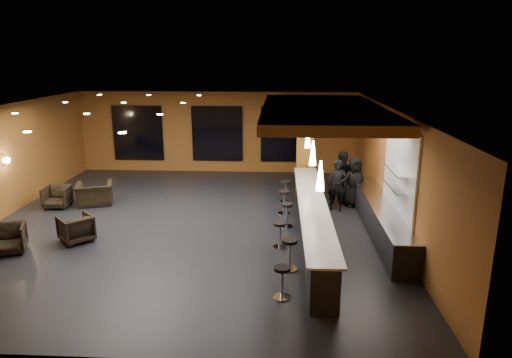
{
  "coord_description": "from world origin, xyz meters",
  "views": [
    {
      "loc": [
        2.71,
        -13.08,
        5.0
      ],
      "look_at": [
        2.0,
        0.5,
        1.3
      ],
      "focal_mm": 32.0,
      "sensor_mm": 36.0,
      "label": 1
    }
  ],
  "objects_px": {
    "pendant_0": "(320,176)",
    "armchair_b": "(76,228)",
    "staff_b": "(344,179)",
    "bar_stool_4": "(284,199)",
    "column": "(305,146)",
    "armchair_c": "(57,197)",
    "bar_stool_5": "(286,189)",
    "bar_stool_3": "(287,212)",
    "staff_c": "(354,182)",
    "bar_counter": "(312,221)",
    "bar_stool_1": "(289,250)",
    "pendant_2": "(308,137)",
    "armchair_a": "(8,239)",
    "pendant_1": "(313,153)",
    "staff_a": "(337,185)",
    "bar_stool_0": "(282,278)",
    "armchair_d": "(95,194)",
    "prep_counter": "(380,219)",
    "bar_stool_2": "(280,232)"
  },
  "relations": [
    {
      "from": "pendant_0",
      "to": "armchair_b",
      "type": "xyz_separation_m",
      "value": [
        -6.53,
        1.43,
        -1.97
      ]
    },
    {
      "from": "staff_b",
      "to": "bar_stool_4",
      "type": "distance_m",
      "value": 2.27
    },
    {
      "from": "column",
      "to": "armchair_c",
      "type": "bearing_deg",
      "value": -164.4
    },
    {
      "from": "bar_stool_5",
      "to": "bar_stool_3",
      "type": "bearing_deg",
      "value": -89.73
    },
    {
      "from": "pendant_0",
      "to": "staff_c",
      "type": "bearing_deg",
      "value": 71.97
    },
    {
      "from": "bar_counter",
      "to": "bar_stool_1",
      "type": "bearing_deg",
      "value": -108.35
    },
    {
      "from": "pendant_2",
      "to": "bar_stool_3",
      "type": "distance_m",
      "value": 2.95
    },
    {
      "from": "bar_counter",
      "to": "armchair_c",
      "type": "bearing_deg",
      "value": 165.07
    },
    {
      "from": "armchair_a",
      "to": "pendant_1",
      "type": "bearing_deg",
      "value": -8.92
    },
    {
      "from": "staff_a",
      "to": "bar_stool_5",
      "type": "height_order",
      "value": "staff_a"
    },
    {
      "from": "pendant_2",
      "to": "bar_stool_4",
      "type": "relative_size",
      "value": 0.9
    },
    {
      "from": "staff_c",
      "to": "bar_stool_1",
      "type": "relative_size",
      "value": 2.17
    },
    {
      "from": "staff_c",
      "to": "bar_stool_5",
      "type": "bearing_deg",
      "value": 153.52
    },
    {
      "from": "armchair_c",
      "to": "bar_stool_0",
      "type": "bearing_deg",
      "value": -40.54
    },
    {
      "from": "pendant_0",
      "to": "bar_stool_0",
      "type": "distance_m",
      "value": 2.47
    },
    {
      "from": "column",
      "to": "bar_stool_4",
      "type": "bearing_deg",
      "value": -106.42
    },
    {
      "from": "staff_a",
      "to": "armchair_d",
      "type": "distance_m",
      "value": 8.27
    },
    {
      "from": "bar_counter",
      "to": "staff_c",
      "type": "height_order",
      "value": "staff_c"
    },
    {
      "from": "prep_counter",
      "to": "bar_stool_0",
      "type": "bearing_deg",
      "value": -126.51
    },
    {
      "from": "prep_counter",
      "to": "bar_counter",
      "type": "bearing_deg",
      "value": -165.96
    },
    {
      "from": "prep_counter",
      "to": "pendant_0",
      "type": "bearing_deg",
      "value": -128.66
    },
    {
      "from": "armchair_d",
      "to": "bar_stool_0",
      "type": "bearing_deg",
      "value": 119.16
    },
    {
      "from": "bar_stool_5",
      "to": "bar_stool_1",
      "type": "bearing_deg",
      "value": -89.64
    },
    {
      "from": "bar_stool_1",
      "to": "bar_stool_5",
      "type": "distance_m",
      "value": 5.27
    },
    {
      "from": "prep_counter",
      "to": "bar_stool_3",
      "type": "relative_size",
      "value": 8.09
    },
    {
      "from": "pendant_2",
      "to": "armchair_b",
      "type": "height_order",
      "value": "pendant_2"
    },
    {
      "from": "prep_counter",
      "to": "bar_stool_4",
      "type": "distance_m",
      "value": 3.15
    },
    {
      "from": "armchair_b",
      "to": "bar_stool_3",
      "type": "distance_m",
      "value": 6.01
    },
    {
      "from": "pendant_0",
      "to": "bar_stool_1",
      "type": "xyz_separation_m",
      "value": [
        -0.67,
        -0.01,
        -1.85
      ]
    },
    {
      "from": "pendant_0",
      "to": "bar_stool_2",
      "type": "relative_size",
      "value": 0.98
    },
    {
      "from": "pendant_1",
      "to": "prep_counter",
      "type": "bearing_deg",
      "value": 0.0
    },
    {
      "from": "bar_stool_3",
      "to": "bar_stool_4",
      "type": "distance_m",
      "value": 1.18
    },
    {
      "from": "pendant_0",
      "to": "bar_stool_5",
      "type": "distance_m",
      "value": 5.63
    },
    {
      "from": "armchair_b",
      "to": "armchair_a",
      "type": "bearing_deg",
      "value": -14.71
    },
    {
      "from": "prep_counter",
      "to": "armchair_c",
      "type": "xyz_separation_m",
      "value": [
        -10.43,
        1.75,
        -0.06
      ]
    },
    {
      "from": "bar_stool_0",
      "to": "bar_stool_1",
      "type": "relative_size",
      "value": 0.92
    },
    {
      "from": "armchair_b",
      "to": "bar_stool_0",
      "type": "distance_m",
      "value": 6.33
    },
    {
      "from": "armchair_c",
      "to": "bar_stool_5",
      "type": "bearing_deg",
      "value": 3.39
    },
    {
      "from": "armchair_c",
      "to": "bar_stool_4",
      "type": "height_order",
      "value": "bar_stool_4"
    },
    {
      "from": "column",
      "to": "pendant_1",
      "type": "height_order",
      "value": "column"
    },
    {
      "from": "pendant_2",
      "to": "bar_stool_4",
      "type": "distance_m",
      "value": 2.24
    },
    {
      "from": "column",
      "to": "staff_a",
      "type": "distance_m",
      "value": 2.51
    },
    {
      "from": "armchair_b",
      "to": "bar_stool_5",
      "type": "distance_m",
      "value": 6.98
    },
    {
      "from": "staff_b",
      "to": "bar_stool_3",
      "type": "xyz_separation_m",
      "value": [
        -1.94,
        -2.13,
        -0.47
      ]
    },
    {
      "from": "staff_c",
      "to": "armchair_d",
      "type": "distance_m",
      "value": 8.89
    },
    {
      "from": "column",
      "to": "armchair_d",
      "type": "relative_size",
      "value": 2.95
    },
    {
      "from": "bar_stool_4",
      "to": "bar_stool_5",
      "type": "xyz_separation_m",
      "value": [
        0.07,
        1.26,
        -0.01
      ]
    },
    {
      "from": "pendant_2",
      "to": "bar_stool_4",
      "type": "bearing_deg",
      "value": -127.63
    },
    {
      "from": "column",
      "to": "pendant_2",
      "type": "height_order",
      "value": "column"
    },
    {
      "from": "staff_a",
      "to": "armchair_b",
      "type": "relative_size",
      "value": 2.05
    }
  ]
}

